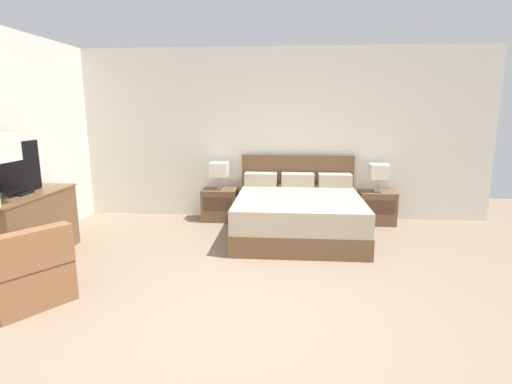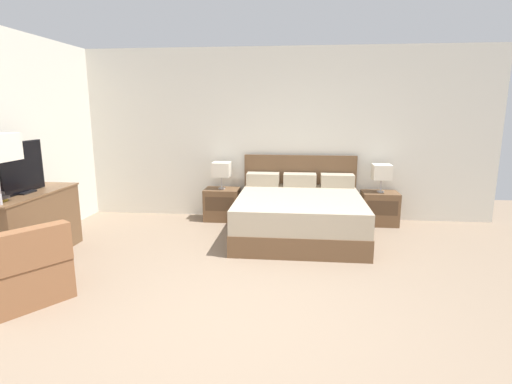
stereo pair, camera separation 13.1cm
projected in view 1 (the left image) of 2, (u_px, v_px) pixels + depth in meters
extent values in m
plane|color=#84705B|center=(243.00, 321.00, 3.47)|extent=(10.38, 10.38, 0.00)
cube|color=silver|center=(266.00, 135.00, 6.59)|extent=(7.30, 0.06, 2.78)
cube|color=silver|center=(2.00, 144.00, 4.82)|extent=(0.06, 5.26, 2.78)
cube|color=brown|center=(298.00, 227.00, 5.76)|extent=(1.76, 1.92, 0.28)
cube|color=tan|center=(299.00, 207.00, 5.70)|extent=(1.75, 1.90, 0.31)
cube|color=brown|center=(297.00, 187.00, 6.63)|extent=(1.83, 0.05, 1.07)
cube|color=tan|center=(261.00, 179.00, 6.46)|extent=(0.52, 0.28, 0.20)
cube|color=tan|center=(298.00, 180.00, 6.41)|extent=(0.52, 0.28, 0.20)
cube|color=tan|center=(335.00, 180.00, 6.37)|extent=(0.52, 0.28, 0.20)
cube|color=brown|center=(220.00, 204.00, 6.58)|extent=(0.56, 0.43, 0.52)
cube|color=#473120|center=(218.00, 204.00, 6.37)|extent=(0.47, 0.01, 0.23)
cube|color=brown|center=(377.00, 207.00, 6.39)|extent=(0.56, 0.43, 0.52)
cube|color=#473120|center=(380.00, 207.00, 6.17)|extent=(0.47, 0.01, 0.23)
cylinder|color=#B7B7BC|center=(220.00, 188.00, 6.53)|extent=(0.11, 0.11, 0.02)
cylinder|color=#B7B7BC|center=(219.00, 182.00, 6.51)|extent=(0.02, 0.02, 0.19)
cube|color=beige|center=(219.00, 169.00, 6.47)|extent=(0.28, 0.28, 0.23)
cylinder|color=#B7B7BC|center=(378.00, 191.00, 6.33)|extent=(0.11, 0.11, 0.02)
cylinder|color=#B7B7BC|center=(378.00, 185.00, 6.31)|extent=(0.02, 0.02, 0.19)
cube|color=beige|center=(379.00, 171.00, 6.27)|extent=(0.28, 0.28, 0.23)
cube|color=brown|center=(27.00, 227.00, 4.79)|extent=(0.54, 1.36, 0.82)
cube|color=brown|center=(23.00, 195.00, 4.71)|extent=(0.56, 1.40, 0.02)
cube|color=black|center=(21.00, 194.00, 4.68)|extent=(0.18, 0.24, 0.02)
cube|color=black|center=(18.00, 168.00, 4.62)|extent=(0.04, 0.77, 0.60)
cube|color=black|center=(20.00, 168.00, 4.62)|extent=(0.01, 0.74, 0.58)
cube|color=brown|center=(25.00, 282.00, 3.79)|extent=(0.94, 0.94, 0.40)
cube|color=brown|center=(32.00, 250.00, 3.55)|extent=(0.52, 0.65, 0.36)
cube|color=brown|center=(53.00, 245.00, 3.95)|extent=(0.57, 0.43, 0.18)
cylinder|color=#B7B7BC|center=(10.00, 280.00, 4.27)|extent=(0.28, 0.28, 0.02)
cylinder|color=#B7B7BC|center=(2.00, 222.00, 4.14)|extent=(0.03, 0.03, 1.26)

